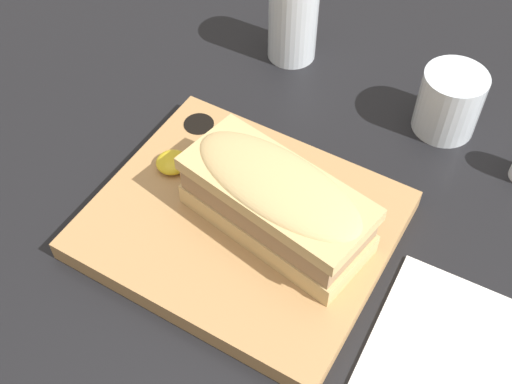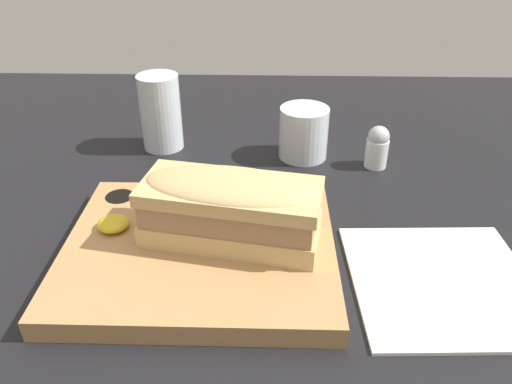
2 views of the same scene
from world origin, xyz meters
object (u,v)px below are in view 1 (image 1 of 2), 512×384
object	(u,v)px
wine_glass	(448,105)
serving_board	(242,224)
water_glass	(293,23)
napkin	(471,377)
sandwich	(279,197)

from	to	relation	value
wine_glass	serving_board	bearing A→B (deg)	-116.79
water_glass	napkin	size ratio (longest dim) A/B	0.60
sandwich	wine_glass	xyz separation A→B (cm)	(9.17, 23.92, -3.06)
water_glass	wine_glass	bearing A→B (deg)	-7.04
serving_board	water_glass	size ratio (longest dim) A/B	2.51
serving_board	wine_glass	world-z (taller)	wine_glass
napkin	serving_board	bearing A→B (deg)	172.30
serving_board	napkin	bearing A→B (deg)	-7.70
sandwich	serving_board	bearing A→B (deg)	-160.67
napkin	sandwich	bearing A→B (deg)	168.01
sandwich	wine_glass	bearing A→B (deg)	69.03
sandwich	napkin	distance (cm)	23.62
sandwich	wine_glass	distance (cm)	25.80
serving_board	water_glass	xyz separation A→B (cm)	(-9.20, 27.87, 3.85)
wine_glass	sandwich	bearing A→B (deg)	-110.97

